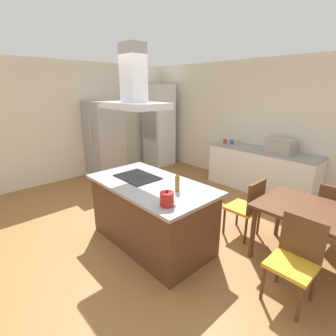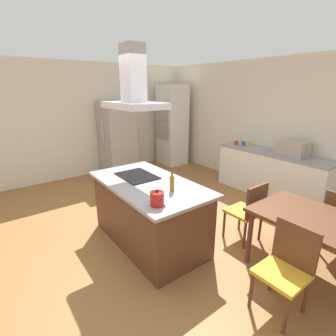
{
  "view_description": "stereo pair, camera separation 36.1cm",
  "coord_description": "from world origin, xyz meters",
  "px_view_note": "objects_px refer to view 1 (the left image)",
  "views": [
    {
      "loc": [
        2.43,
        -1.94,
        2.11
      ],
      "look_at": [
        -0.09,
        0.4,
        1.0
      ],
      "focal_mm": 26.65,
      "sensor_mm": 36.0,
      "label": 1
    },
    {
      "loc": [
        2.66,
        -1.66,
        2.11
      ],
      "look_at": [
        -0.09,
        0.4,
        1.0
      ],
      "focal_mm": 26.65,
      "sensor_mm": 36.0,
      "label": 2
    }
  ],
  "objects_px": {
    "olive_oil_bottle": "(177,183)",
    "chair_facing_island": "(296,255)",
    "chair_at_left_end": "(248,205)",
    "chair_facing_back_wall": "(335,212)",
    "coffee_mug_blue": "(232,142)",
    "coffee_mug_red": "(225,141)",
    "countertop_microwave": "(281,146)",
    "range_hood": "(134,88)",
    "tea_kettle": "(167,199)",
    "refrigerator": "(105,140)",
    "dining_table": "(321,218)",
    "cooktop": "(137,177)",
    "wall_oven_stack": "(159,126)",
    "coffee_mug_yellow": "(238,142)"
  },
  "relations": [
    {
      "from": "countertop_microwave",
      "to": "dining_table",
      "type": "bearing_deg",
      "value": -53.53
    },
    {
      "from": "coffee_mug_red",
      "to": "countertop_microwave",
      "type": "bearing_deg",
      "value": 2.93
    },
    {
      "from": "coffee_mug_yellow",
      "to": "dining_table",
      "type": "xyz_separation_m",
      "value": [
        2.28,
        -1.85,
        -0.28
      ]
    },
    {
      "from": "coffee_mug_blue",
      "to": "chair_facing_island",
      "type": "xyz_separation_m",
      "value": [
        2.41,
        -2.45,
        -0.44
      ]
    },
    {
      "from": "olive_oil_bottle",
      "to": "chair_facing_back_wall",
      "type": "relative_size",
      "value": 0.27
    },
    {
      "from": "olive_oil_bottle",
      "to": "chair_facing_back_wall",
      "type": "xyz_separation_m",
      "value": [
        1.33,
        1.7,
        -0.5
      ]
    },
    {
      "from": "coffee_mug_red",
      "to": "refrigerator",
      "type": "bearing_deg",
      "value": -140.16
    },
    {
      "from": "coffee_mug_red",
      "to": "chair_at_left_end",
      "type": "height_order",
      "value": "coffee_mug_red"
    },
    {
      "from": "dining_table",
      "to": "chair_facing_island",
      "type": "relative_size",
      "value": 1.57
    },
    {
      "from": "countertop_microwave",
      "to": "coffee_mug_red",
      "type": "xyz_separation_m",
      "value": [
        -1.23,
        -0.06,
        -0.09
      ]
    },
    {
      "from": "cooktop",
      "to": "refrigerator",
      "type": "distance_m",
      "value": 2.86
    },
    {
      "from": "coffee_mug_red",
      "to": "chair_facing_island",
      "type": "bearing_deg",
      "value": -43.03
    },
    {
      "from": "olive_oil_bottle",
      "to": "chair_facing_island",
      "type": "relative_size",
      "value": 0.27
    },
    {
      "from": "countertop_microwave",
      "to": "tea_kettle",
      "type": "bearing_deg",
      "value": -86.44
    },
    {
      "from": "tea_kettle",
      "to": "coffee_mug_yellow",
      "type": "distance_m",
      "value": 3.46
    },
    {
      "from": "coffee_mug_red",
      "to": "chair_facing_island",
      "type": "height_order",
      "value": "coffee_mug_red"
    },
    {
      "from": "cooktop",
      "to": "wall_oven_stack",
      "type": "bearing_deg",
      "value": 134.52
    },
    {
      "from": "cooktop",
      "to": "refrigerator",
      "type": "height_order",
      "value": "refrigerator"
    },
    {
      "from": "wall_oven_stack",
      "to": "dining_table",
      "type": "bearing_deg",
      "value": -18.27
    },
    {
      "from": "tea_kettle",
      "to": "coffee_mug_blue",
      "type": "xyz_separation_m",
      "value": [
        -1.3,
        3.19,
        -0.03
      ]
    },
    {
      "from": "coffee_mug_red",
      "to": "coffee_mug_yellow",
      "type": "bearing_deg",
      "value": 28.19
    },
    {
      "from": "coffee_mug_red",
      "to": "range_hood",
      "type": "distance_m",
      "value": 3.08
    },
    {
      "from": "tea_kettle",
      "to": "cooktop",
      "type": "bearing_deg",
      "value": 162.57
    },
    {
      "from": "olive_oil_bottle",
      "to": "coffee_mug_blue",
      "type": "distance_m",
      "value": 3.03
    },
    {
      "from": "refrigerator",
      "to": "chair_facing_back_wall",
      "type": "xyz_separation_m",
      "value": [
        4.74,
        0.79,
        -0.4
      ]
    },
    {
      "from": "olive_oil_bottle",
      "to": "countertop_microwave",
      "type": "bearing_deg",
      "value": 89.67
    },
    {
      "from": "countertop_microwave",
      "to": "dining_table",
      "type": "relative_size",
      "value": 0.36
    },
    {
      "from": "dining_table",
      "to": "chair_facing_island",
      "type": "distance_m",
      "value": 0.68
    },
    {
      "from": "coffee_mug_yellow",
      "to": "chair_facing_back_wall",
      "type": "height_order",
      "value": "coffee_mug_yellow"
    },
    {
      "from": "countertop_microwave",
      "to": "wall_oven_stack",
      "type": "bearing_deg",
      "value": -176.0
    },
    {
      "from": "coffee_mug_red",
      "to": "dining_table",
      "type": "bearing_deg",
      "value": -33.89
    },
    {
      "from": "tea_kettle",
      "to": "chair_facing_back_wall",
      "type": "bearing_deg",
      "value": 61.75
    },
    {
      "from": "tea_kettle",
      "to": "refrigerator",
      "type": "height_order",
      "value": "refrigerator"
    },
    {
      "from": "chair_facing_island",
      "to": "chair_at_left_end",
      "type": "bearing_deg",
      "value": 143.99
    },
    {
      "from": "olive_oil_bottle",
      "to": "chair_facing_island",
      "type": "height_order",
      "value": "olive_oil_bottle"
    },
    {
      "from": "countertop_microwave",
      "to": "dining_table",
      "type": "distance_m",
      "value": 2.23
    },
    {
      "from": "olive_oil_bottle",
      "to": "chair_facing_island",
      "type": "xyz_separation_m",
      "value": [
        1.33,
        0.37,
        -0.5
      ]
    },
    {
      "from": "tea_kettle",
      "to": "chair_facing_back_wall",
      "type": "xyz_separation_m",
      "value": [
        1.11,
        2.07,
        -0.47
      ]
    },
    {
      "from": "coffee_mug_blue",
      "to": "wall_oven_stack",
      "type": "height_order",
      "value": "wall_oven_stack"
    },
    {
      "from": "coffee_mug_blue",
      "to": "chair_at_left_end",
      "type": "bearing_deg",
      "value": -50.07
    },
    {
      "from": "cooktop",
      "to": "chair_facing_island",
      "type": "height_order",
      "value": "cooktop"
    },
    {
      "from": "countertop_microwave",
      "to": "wall_oven_stack",
      "type": "relative_size",
      "value": 0.23
    },
    {
      "from": "tea_kettle",
      "to": "refrigerator",
      "type": "bearing_deg",
      "value": 160.52
    },
    {
      "from": "dining_table",
      "to": "chair_at_left_end",
      "type": "xyz_separation_m",
      "value": [
        -0.92,
        0.0,
        -0.16
      ]
    },
    {
      "from": "cooktop",
      "to": "range_hood",
      "type": "xyz_separation_m",
      "value": [
        0.0,
        0.0,
        1.2
      ]
    },
    {
      "from": "coffee_mug_red",
      "to": "coffee_mug_blue",
      "type": "relative_size",
      "value": 1.0
    },
    {
      "from": "cooktop",
      "to": "coffee_mug_red",
      "type": "relative_size",
      "value": 6.67
    },
    {
      "from": "dining_table",
      "to": "countertop_microwave",
      "type": "bearing_deg",
      "value": 126.47
    },
    {
      "from": "tea_kettle",
      "to": "wall_oven_stack",
      "type": "bearing_deg",
      "value": 140.31
    },
    {
      "from": "countertop_microwave",
      "to": "chair_facing_back_wall",
      "type": "bearing_deg",
      "value": -40.18
    }
  ]
}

